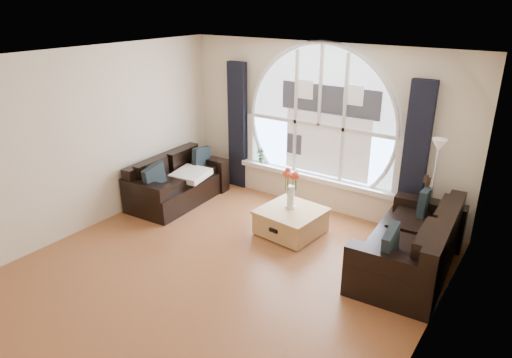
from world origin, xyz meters
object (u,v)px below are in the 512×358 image
Objects in this scene: sofa_right at (410,243)px; coffee_chest at (291,220)px; guitar at (424,207)px; potted_plant at (260,155)px; sofa_left at (178,180)px; vase_flowers at (291,183)px; floor_lamp at (431,195)px.

sofa_right is 1.78m from coffee_chest.
guitar is 2.98m from potted_plant.
vase_flowers is (2.16, 0.16, 0.38)m from sofa_left.
guitar is at bearing 26.02° from vase_flowers.
coffee_chest is 2.02m from floor_lamp.
coffee_chest is 3.23× the size of potted_plant.
sofa_left is at bearing -171.70° from coffee_chest.
vase_flowers is 1.96m from floor_lamp.
floor_lamp is 3.10m from potted_plant.
coffee_chest is 0.57m from vase_flowers.
vase_flowers is at bearing -141.59° from guitar.
vase_flowers is 1.93m from guitar.
sofa_left is 1.64× the size of guitar.
floor_lamp reaches higher than guitar.
potted_plant is (-3.07, 1.11, 0.29)m from sofa_right.
floor_lamp is (0.01, 0.76, 0.40)m from sofa_right.
floor_lamp is at bearing 85.48° from sofa_right.
sofa_right is 1.84× the size of guitar.
guitar is 3.93× the size of potted_plant.
sofa_left is at bearing -127.26° from potted_plant.
sofa_left is at bearing -153.16° from guitar.
sofa_left is 4.01m from guitar.
sofa_right is 0.86m from floor_lamp.
sofa_right reaches higher than potted_plant.
sofa_left is 6.46× the size of potted_plant.
guitar is (-0.10, 0.91, 0.13)m from sofa_right.
sofa_right is at bearing -2.19° from vase_flowers.
potted_plant is at bearing -171.42° from guitar.
potted_plant is at bearing 173.55° from floor_lamp.
sofa_right is at bearing 5.56° from coffee_chest.
vase_flowers reaches higher than sofa_right.
guitar is (1.72, 0.84, -0.25)m from vase_flowers.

